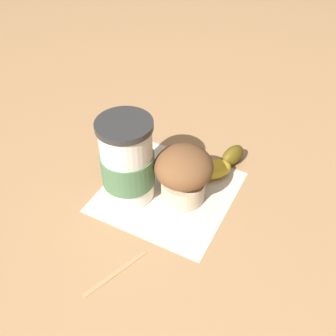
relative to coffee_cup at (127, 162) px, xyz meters
The scene contains 6 objects.
ground_plane 0.10m from the coffee_cup, 49.73° to the right, with size 3.00×3.00×0.00m, color #A87C51.
paper_napkin 0.10m from the coffee_cup, 49.73° to the right, with size 0.22×0.22×0.00m, color beige.
coffee_cup is the anchor object (origin of this frame).
muffin 0.09m from the coffee_cup, 58.40° to the right, with size 0.10×0.10×0.10m.
banana 0.16m from the coffee_cup, 34.26° to the right, with size 0.15×0.10×0.04m.
wooden_stirrer 0.18m from the coffee_cup, 145.55° to the right, with size 0.11×0.01×0.00m, color tan.
Camera 1 is at (-0.38, -0.30, 0.50)m, focal length 42.00 mm.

